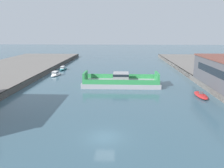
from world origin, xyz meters
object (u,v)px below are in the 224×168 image
Objects in this scene: chain_ferry at (121,82)px; moored_boat_near_left at (201,95)px; moored_boat_near_right at (56,74)px; moored_boat_mid_left at (63,69)px.

moored_boat_near_left is (16.19, -8.44, -0.71)m from chain_ferry.
chain_ferry reaches higher than moored_boat_near_right.
moored_boat_near_right is at bearing 150.53° from moored_boat_near_left.
chain_ferry is 22.74m from moored_boat_near_right.
moored_boat_mid_left is (-0.35, 9.87, -0.00)m from moored_boat_near_right.
moored_boat_near_left is 40.98m from moored_boat_near_right.
moored_boat_mid_left is at bearing 132.57° from chain_ferry.
moored_boat_near_right is 9.88m from moored_boat_mid_left.
moored_boat_near_left is 46.90m from moored_boat_mid_left.
chain_ferry is 3.13× the size of moored_boat_near_right.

